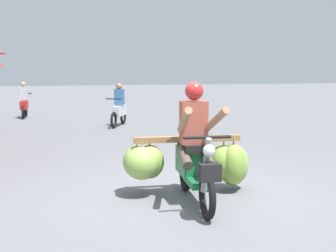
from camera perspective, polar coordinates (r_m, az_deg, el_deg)
ground_plane at (r=5.72m, az=2.87°, el=-9.80°), size 120.00×120.00×0.00m
motorbike_main_loaded at (r=5.65m, az=3.34°, el=-4.65°), size 1.91×1.74×1.58m
motorbike_distant_ahead_left at (r=13.47m, az=-6.81°, el=2.41°), size 0.91×1.45×1.40m
motorbike_distant_ahead_right at (r=16.88m, az=-19.37°, el=3.00°), size 0.50×1.62×1.40m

